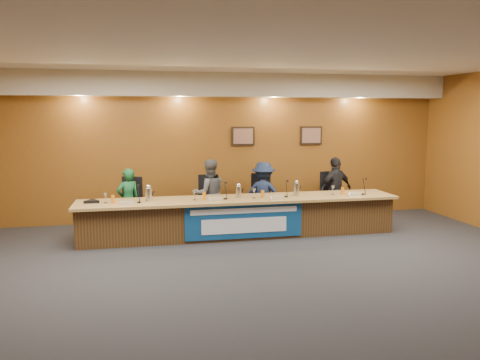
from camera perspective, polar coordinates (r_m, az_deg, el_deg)
The scene contains 39 objects.
floor at distance 6.90m, azimuth 4.14°, elevation -11.77°, with size 10.00×10.00×0.00m, color black.
ceiling at distance 6.55m, azimuth 4.43°, elevation 15.59°, with size 10.00×8.00×0.04m, color silver.
wall_back at distance 10.42m, azimuth -1.82°, elevation 3.98°, with size 10.00×0.04×3.20m, color brown.
soffit at distance 10.17m, azimuth -1.61°, elevation 11.49°, with size 10.00×0.50×0.50m, color beige.
dais_body at distance 9.05m, azimuth -0.02°, elevation -4.65°, with size 6.00×0.80×0.70m, color #472E16.
dais_top at distance 8.92m, azimuth 0.04°, elevation -2.36°, with size 6.10×0.95×0.05m, color olive.
banner at distance 8.64m, azimuth 0.54°, elevation -5.04°, with size 2.20×0.02×0.65m, color navy.
banner_text_upper at distance 8.59m, azimuth 0.56°, elevation -3.76°, with size 2.00×0.01×0.10m, color silver.
banner_text_lower at distance 8.65m, azimuth 0.56°, elevation -5.58°, with size 1.60×0.01×0.28m, color silver.
wall_photo_left at distance 10.46m, azimuth 0.37°, elevation 5.37°, with size 0.52×0.04×0.42m, color black.
wall_photo_right at distance 10.91m, azimuth 8.65°, elevation 5.39°, with size 0.52×0.04×0.42m, color black.
panelist_a at distance 9.54m, azimuth -13.47°, elevation -2.43°, with size 0.47×0.31×1.28m, color #134E27.
panelist_b at distance 9.61m, azimuth -3.76°, elevation -1.70°, with size 0.69×0.54×1.43m, color #4A4C50.
panelist_c at distance 9.84m, azimuth 2.87°, elevation -1.69°, with size 0.87×0.50×1.35m, color #14203C.
panelist_d at distance 10.36m, azimuth 11.57°, elevation -1.16°, with size 0.83×0.35×1.42m, color black.
office_chair_a at distance 9.67m, azimuth -13.42°, elevation -3.26°, with size 0.48×0.48×0.08m, color black.
office_chair_b at distance 9.75m, azimuth -3.83°, elevation -2.95°, with size 0.48×0.48×0.08m, color black.
office_chair_c at distance 9.97m, azimuth 2.72°, elevation -2.70°, with size 0.48×0.48×0.08m, color black.
office_chair_d at distance 10.49m, azimuth 11.32°, elevation -2.31°, with size 0.48×0.48×0.08m, color black.
nameplate_a at distance 8.45m, azimuth -13.64°, elevation -2.70°, with size 0.24×0.06×0.09m, color white.
microphone_a at distance 8.64m, azimuth -12.22°, elevation -2.66°, with size 0.07×0.07×0.02m, color black.
juice_glass_a at distance 8.67m, azimuth -15.23°, elevation -2.29°, with size 0.06×0.06×0.15m, color orange.
water_glass_a at distance 8.73m, azimuth -16.09°, elevation -2.15°, with size 0.08×0.08×0.18m, color silver.
nameplate_b at distance 8.62m, azimuth -2.97°, elevation -2.28°, with size 0.24×0.06×0.09m, color white.
microphone_b at distance 8.79m, azimuth -1.79°, elevation -2.29°, with size 0.07×0.07×0.02m, color black.
juice_glass_b at distance 8.77m, azimuth -4.39°, elevation -1.91°, with size 0.06×0.06×0.15m, color orange.
water_glass_b at distance 8.72m, azimuth -5.58°, elevation -1.88°, with size 0.08×0.08×0.18m, color silver.
nameplate_c at distance 8.79m, azimuth 4.61°, elevation -2.08°, with size 0.24×0.06×0.09m, color white.
microphone_c at distance 9.06m, azimuth 5.62°, elevation -2.02°, with size 0.07×0.07×0.02m, color black.
juice_glass_c at distance 8.92m, azimuth 2.77°, elevation -1.73°, with size 0.06×0.06×0.15m, color orange.
water_glass_c at distance 8.88m, azimuth 1.71°, elevation -1.67°, with size 0.08×0.08×0.18m, color silver.
nameplate_d at distance 9.42m, azimuth 13.90°, elevation -1.62°, with size 0.24×0.06×0.09m, color white.
microphone_d at distance 9.60m, azimuth 14.77°, elevation -1.68°, with size 0.07×0.07×0.02m, color black.
juice_glass_d at distance 9.48m, azimuth 12.38°, elevation -1.32°, with size 0.06×0.06×0.15m, color orange.
water_glass_d at distance 9.45m, azimuth 11.26°, elevation -1.23°, with size 0.08×0.08×0.18m, color silver.
carafe_left at distance 8.73m, azimuth -11.10°, elevation -1.77°, with size 0.13×0.13×0.24m, color silver.
carafe_mid at distance 8.93m, azimuth -0.18°, elevation -1.46°, with size 0.11×0.11×0.22m, color silver.
carafe_right at distance 9.18m, azimuth 6.88°, elevation -1.15°, with size 0.11×0.11×0.26m, color silver.
speakerphone at distance 8.86m, azimuth -17.60°, elevation -2.50°, with size 0.32×0.32×0.05m, color black.
Camera 1 is at (-1.80, -6.24, 2.34)m, focal length 35.00 mm.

